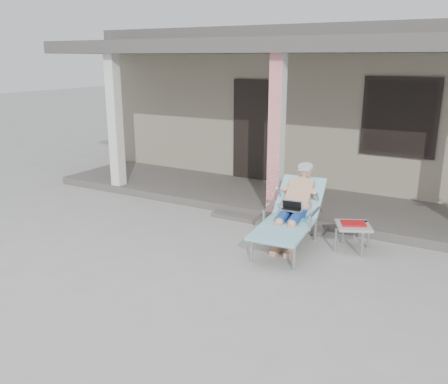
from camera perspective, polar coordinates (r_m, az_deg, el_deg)
The scene contains 7 objects.
ground at distance 6.48m, azimuth -1.76°, elevation -8.67°, with size 60.00×60.00×0.00m, color #9E9E99.
house at distance 11.97m, azimuth 14.83°, elevation 10.49°, with size 10.40×5.40×3.30m.
porch_deck at distance 8.98m, azimuth 8.23°, elevation -1.20°, with size 10.00×2.00×0.15m, color #605B56.
porch_overhang at distance 8.54m, azimuth 8.83°, elevation 16.38°, with size 10.00×2.30×2.85m.
porch_step at distance 7.98m, azimuth 5.17°, elevation -3.58°, with size 2.00×0.30×0.07m, color #605B56.
lounger at distance 6.99m, azimuth 8.30°, elevation -0.58°, with size 0.84×1.86×1.19m.
side_table at distance 7.04m, azimuth 15.28°, elevation -4.07°, with size 0.62×0.62×0.42m.
Camera 1 is at (3.08, -5.02, 2.70)m, focal length 38.00 mm.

